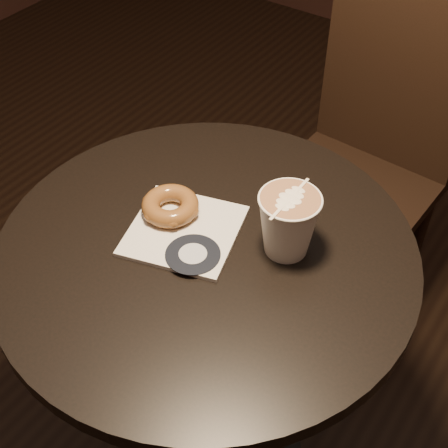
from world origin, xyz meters
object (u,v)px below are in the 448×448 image
Objects in this scene: pastry_bag at (184,231)px; latte_cup at (288,224)px; doughnut at (170,206)px; cafe_table at (208,319)px; chair at (371,142)px.

pastry_bag is 0.18m from latte_cup.
doughnut reaches higher than pastry_bag.
cafe_table is at bearing -14.43° from doughnut.
pastry_bag is (-0.06, -0.69, 0.21)m from chair.
latte_cup is at bearing 12.75° from doughnut.
pastry_bag is 0.05m from doughnut.
pastry_bag is at bearing 174.76° from cafe_table.
cafe_table is at bearing -21.36° from pastry_bag.
chair reaches higher than doughnut.
pastry_bag is 1.79× the size of doughnut.
latte_cup is at bearing -77.99° from chair.
latte_cup is (0.16, 0.07, 0.05)m from pastry_bag.
latte_cup is (0.11, 0.07, 0.26)m from cafe_table.
latte_cup is (0.10, -0.62, 0.26)m from chair.
latte_cup is (0.20, 0.05, 0.03)m from doughnut.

